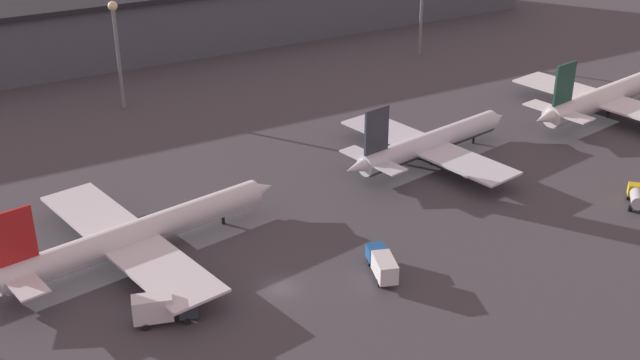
# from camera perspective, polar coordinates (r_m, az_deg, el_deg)

# --- Properties ---
(ground) EXTENTS (600.00, 600.00, 0.00)m
(ground) POSITION_cam_1_polar(r_m,az_deg,el_deg) (99.29, -2.76, -7.68)
(ground) COLOR #423F44
(terminal_building) EXTENTS (245.64, 21.49, 14.87)m
(terminal_building) POSITION_cam_1_polar(r_m,az_deg,el_deg) (187.01, -17.75, 9.93)
(terminal_building) COLOR #4C515B
(terminal_building) RESTS_ON ground
(airplane_1) EXTENTS (43.88, 37.59, 11.78)m
(airplane_1) POSITION_cam_1_polar(r_m,az_deg,el_deg) (106.83, -13.04, -3.84)
(airplane_1) COLOR silver
(airplane_1) RESTS_ON ground
(airplane_2) EXTENTS (37.22, 34.18, 12.11)m
(airplane_2) POSITION_cam_1_polar(r_m,az_deg,el_deg) (132.66, 7.80, 2.61)
(airplane_2) COLOR silver
(airplane_2) RESTS_ON ground
(airplane_3) EXTENTS (43.79, 36.12, 12.88)m
(airplane_3) POSITION_cam_1_polar(r_m,az_deg,el_deg) (160.50, 19.69, 5.61)
(airplane_3) COLOR white
(airplane_3) RESTS_ON ground
(service_vehicle_0) EXTENTS (7.62, 4.19, 3.68)m
(service_vehicle_0) POSITION_cam_1_polar(r_m,az_deg,el_deg) (93.84, -11.16, -8.93)
(service_vehicle_0) COLOR #282D38
(service_vehicle_0) RESTS_ON ground
(service_vehicle_1) EXTENTS (5.53, 5.46, 2.61)m
(service_vehicle_1) POSITION_cam_1_polar(r_m,az_deg,el_deg) (126.17, 21.59, -1.09)
(service_vehicle_1) COLOR gold
(service_vehicle_1) RESTS_ON ground
(service_vehicle_2) EXTENTS (4.68, 7.92, 3.15)m
(service_vehicle_2) POSITION_cam_1_polar(r_m,az_deg,el_deg) (100.82, 4.46, -5.97)
(service_vehicle_2) COLOR #195199
(service_vehicle_2) RESTS_ON ground
(lamp_post_1) EXTENTS (1.80, 1.80, 20.66)m
(lamp_post_1) POSITION_cam_1_polar(r_m,az_deg,el_deg) (156.00, -14.27, 9.66)
(lamp_post_1) COLOR slate
(lamp_post_1) RESTS_ON ground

